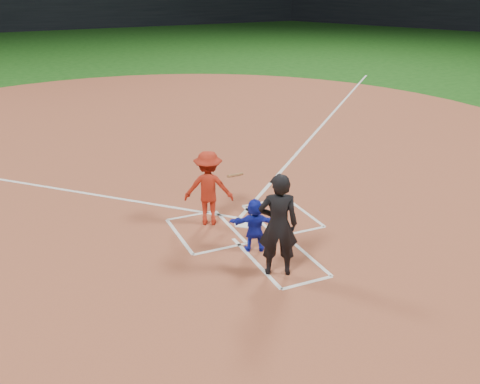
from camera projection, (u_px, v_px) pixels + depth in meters
name	position (u px, v px, depth m)	size (l,w,h in m)	color
ground	(245.00, 224.00, 12.36)	(120.00, 120.00, 0.00)	#154812
home_plate_dirt	(168.00, 150.00, 17.41)	(28.00, 28.00, 0.01)	brown
stadium_wall_far	(40.00, 13.00, 52.19)	(80.00, 1.20, 3.20)	black
home_plate	(245.00, 223.00, 12.35)	(0.60, 0.60, 0.02)	white
catcher	(255.00, 225.00, 10.98)	(1.06, 0.34, 1.14)	#1622B6
umpire	(278.00, 225.00, 9.95)	(0.75, 0.49, 2.04)	black
chalk_markings	(175.00, 156.00, 16.81)	(28.35, 17.32, 0.01)	white
batter_at_plate	(209.00, 188.00, 12.06)	(1.57, 1.05, 1.73)	#AA2412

